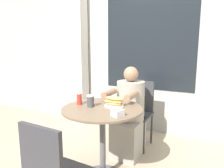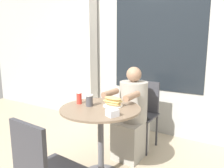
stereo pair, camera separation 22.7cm
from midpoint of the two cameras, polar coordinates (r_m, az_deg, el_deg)
storefront_wall at (r=3.38m, az=13.46°, el=10.84°), size 8.00×0.09×2.80m
lattice_pillar at (r=3.76m, az=-4.40°, el=7.96°), size 0.22×0.22×2.40m
cafe_table at (r=2.20m, az=0.01°, el=-11.11°), size 0.79×0.79×0.75m
diner_chair at (r=2.97m, az=10.47°, el=-6.17°), size 0.39×0.39×0.87m
seated_diner at (r=2.68m, az=7.63°, el=-8.99°), size 0.34×0.61×1.10m
empty_chair_across at (r=1.66m, az=-14.29°, el=-20.47°), size 0.40×0.40×0.87m
sandwich_on_plate at (r=2.17m, az=3.22°, el=-4.73°), size 0.20×0.20×0.10m
drink_cup at (r=2.17m, az=-2.98°, el=-4.34°), size 0.07×0.07×0.12m
napkin_box at (r=1.89m, az=3.55°, el=-7.58°), size 0.12×0.12×0.06m
condiment_bottle at (r=2.26m, az=-5.78°, el=-3.44°), size 0.05×0.05×0.15m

